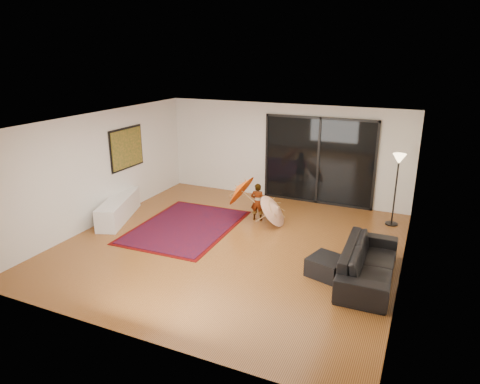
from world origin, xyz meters
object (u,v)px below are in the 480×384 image
Objects in this scene: media_console at (119,208)px; ottoman at (327,266)px; child at (258,202)px; sofa at (369,263)px.

ottoman is at bearing -27.30° from media_console.
child reaches higher than ottoman.
media_console is at bearing 83.76° from sofa.
media_console is 6.22m from sofa.
media_console is 3.51m from child.
sofa is at bearing 12.95° from ottoman.
ottoman is (5.47, -0.70, -0.09)m from media_console.
ottoman is at bearing 127.33° from child.
child is at bearing 2.99° from media_console.
sofa is 3.53m from child.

